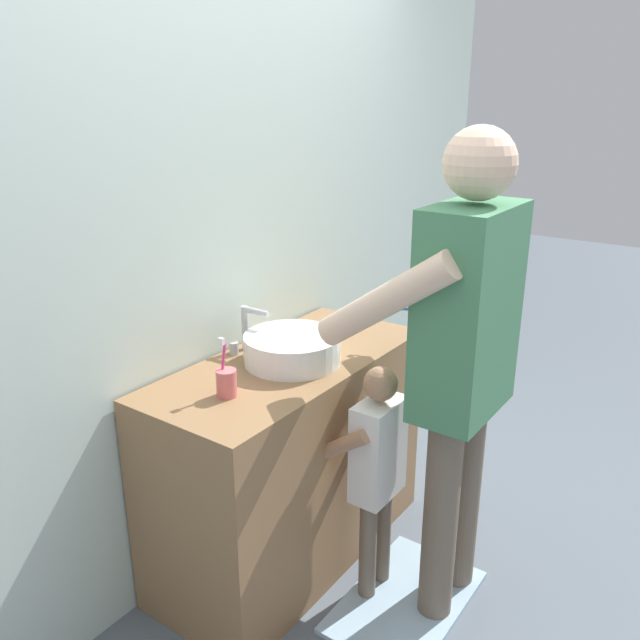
{
  "coord_description": "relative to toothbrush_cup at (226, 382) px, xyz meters",
  "views": [
    {
      "loc": [
        -1.81,
        -1.13,
        1.86
      ],
      "look_at": [
        0.0,
        0.15,
        1.07
      ],
      "focal_mm": 36.52,
      "sensor_mm": 36.0,
      "label": 1
    }
  ],
  "objects": [
    {
      "name": "adult_parent",
      "position": [
        0.49,
        -0.63,
        0.13
      ],
      "size": [
        0.55,
        0.57,
        1.76
      ],
      "color": "#6B5B4C",
      "rests_on": "ground"
    },
    {
      "name": "bath_mat",
      "position": [
        0.36,
        -0.53,
        -0.92
      ],
      "size": [
        0.64,
        0.4,
        0.02
      ],
      "primitive_type": "cube",
      "color": "#99B7CC",
      "rests_on": "ground"
    },
    {
      "name": "vanity_cabinet",
      "position": [
        0.36,
        0.02,
        -0.49
      ],
      "size": [
        1.22,
        0.54,
        0.87
      ],
      "primitive_type": "cube",
      "color": "olive",
      "rests_on": "ground"
    },
    {
      "name": "toothbrush_cup",
      "position": [
        0.0,
        0.0,
        0.0
      ],
      "size": [
        0.07,
        0.07,
        0.21
      ],
      "color": "#D86666",
      "rests_on": "vanity_cabinet"
    },
    {
      "name": "sink_basin",
      "position": [
        0.36,
        -0.0,
        0.01
      ],
      "size": [
        0.37,
        0.37,
        0.11
      ],
      "color": "white",
      "rests_on": "vanity_cabinet"
    },
    {
      "name": "faucet",
      "position": [
        0.36,
        0.22,
        0.03
      ],
      "size": [
        0.18,
        0.14,
        0.18
      ],
      "color": "#B7BABF",
      "rests_on": "vanity_cabinet"
    },
    {
      "name": "back_wall",
      "position": [
        0.36,
        0.34,
        0.42
      ],
      "size": [
        4.4,
        0.08,
        2.7
      ],
      "color": "silver",
      "rests_on": "ground"
    },
    {
      "name": "ground_plane",
      "position": [
        0.36,
        -0.28,
        -0.93
      ],
      "size": [
        14.0,
        14.0,
        0.0
      ],
      "primitive_type": "plane",
      "color": "slate"
    },
    {
      "name": "child_toddler",
      "position": [
        0.36,
        -0.39,
        -0.36
      ],
      "size": [
        0.29,
        0.29,
        0.95
      ],
      "color": "#6B5B4C",
      "rests_on": "ground"
    }
  ]
}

